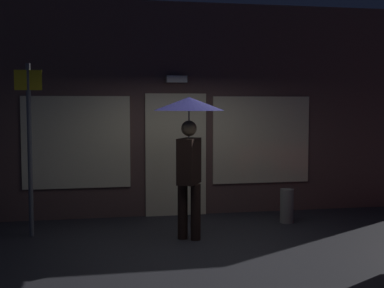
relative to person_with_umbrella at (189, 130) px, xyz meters
name	(u,v)px	position (x,y,z in m)	size (l,w,h in m)	color
ground_plane	(201,247)	(0.09, -0.45, -1.64)	(18.00, 18.00, 0.00)	#26262B
building_facade	(174,111)	(0.09, 1.90, 0.26)	(10.93, 0.48, 3.82)	brown
person_with_umbrella	(189,130)	(0.00, 0.00, 0.00)	(1.04, 1.04, 2.12)	black
street_sign_post	(30,140)	(-2.32, 0.64, -0.16)	(0.40, 0.07, 2.62)	#595B60
sidewalk_bollard	(287,206)	(1.84, 0.77, -1.35)	(0.23, 0.23, 0.58)	slate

